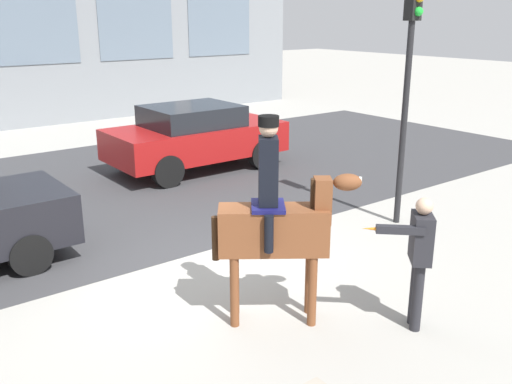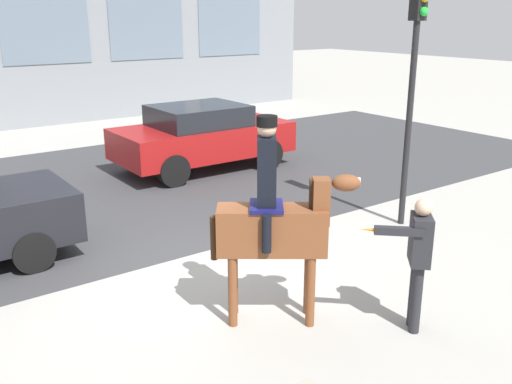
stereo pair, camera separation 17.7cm
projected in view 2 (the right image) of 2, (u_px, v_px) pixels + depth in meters
ground_plane at (203, 267)px, 8.60m from camera, size 80.00×80.00×0.00m
road_surface at (89, 191)px, 12.27m from camera, size 24.61×8.50×0.01m
mounted_horse_lead at (275, 222)px, 6.77m from camera, size 1.55×1.25×2.57m
pedestrian_bystander at (418, 255)px, 6.64m from camera, size 0.87×0.60×1.65m
street_car_far_lane at (202, 136)px, 13.81m from camera, size 4.22×2.06×1.58m
traffic_light at (414, 64)px, 9.55m from camera, size 0.24×0.29×4.27m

